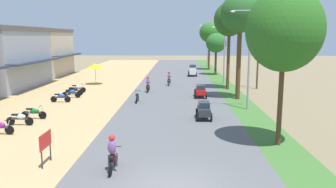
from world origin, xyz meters
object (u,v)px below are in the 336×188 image
at_px(car_sedan_red, 200,90).
at_px(motorbike_ahead_second, 137,96).
at_px(median_tree_fourth, 216,43).
at_px(parked_motorbike_second, 20,118).
at_px(parked_motorbike_fifth, 72,93).
at_px(median_tree_third, 229,20).
at_px(car_hatchback_charcoal, 204,110).
at_px(motorbike_foreground_rider, 113,154).
at_px(car_van_white, 193,70).
at_px(vendor_umbrella, 95,66).
at_px(parked_motorbike_seventh, 77,88).
at_px(parked_motorbike_fourth, 61,97).
at_px(utility_pole_near, 259,47).
at_px(median_tree_second, 240,14).
at_px(median_tree_fifth, 209,33).
at_px(street_signboard, 45,142).
at_px(motorbike_ahead_fourth, 169,79).
at_px(parked_motorbike_sixth, 74,90).
at_px(parked_motorbike_third, 34,112).
at_px(streetlamp_mid, 224,50).
at_px(streetlamp_near, 249,53).
at_px(streetlamp_far, 208,43).
at_px(motorbike_ahead_third, 148,85).
at_px(median_tree_nearest, 284,30).

height_order(car_sedan_red, motorbike_ahead_second, car_sedan_red).
xyz_separation_m(median_tree_fourth, motorbike_ahead_second, (-9.23, -21.45, -4.25)).
distance_m(parked_motorbike_second, parked_motorbike_fifth, 10.00).
bearing_deg(median_tree_third, car_hatchback_charcoal, -104.89).
bearing_deg(parked_motorbike_fifth, motorbike_foreground_rider, -67.03).
bearing_deg(car_van_white, vendor_umbrella, -144.13).
bearing_deg(parked_motorbike_seventh, parked_motorbike_second, -89.44).
distance_m(parked_motorbike_fourth, median_tree_fourth, 27.33).
bearing_deg(car_hatchback_charcoal, parked_motorbike_second, -170.25).
relative_size(parked_motorbike_fifth, median_tree_third, 0.19).
xyz_separation_m(utility_pole_near, car_hatchback_charcoal, (-7.00, -14.30, -3.98)).
bearing_deg(median_tree_second, median_tree_fifth, 90.52).
height_order(parked_motorbike_seventh, street_signboard, street_signboard).
bearing_deg(median_tree_fourth, motorbike_ahead_fourth, -120.85).
relative_size(parked_motorbike_fourth, median_tree_second, 0.19).
height_order(parked_motorbike_second, motorbike_foreground_rider, motorbike_foreground_rider).
xyz_separation_m(parked_motorbike_fourth, median_tree_fourth, (15.99, 21.75, 4.27)).
bearing_deg(median_tree_third, motorbike_ahead_second, -139.69).
distance_m(parked_motorbike_second, median_tree_fourth, 33.83).
bearing_deg(median_tree_fourth, median_tree_fifth, 92.34).
bearing_deg(motorbike_ahead_second, parked_motorbike_sixth, 152.94).
bearing_deg(median_tree_second, parked_motorbike_third, -152.54).
relative_size(streetlamp_mid, car_hatchback_charcoal, 3.52).
relative_size(utility_pole_near, motorbike_ahead_fourth, 5.03).
distance_m(parked_motorbike_second, parked_motorbike_third, 1.74).
bearing_deg(median_tree_fifth, car_sedan_red, -96.73).
relative_size(parked_motorbike_third, median_tree_third, 0.19).
distance_m(parked_motorbike_fourth, car_sedan_red, 12.84).
bearing_deg(car_hatchback_charcoal, vendor_umbrella, 125.10).
distance_m(streetlamp_near, motorbike_ahead_fourth, 14.99).
xyz_separation_m(streetlamp_far, car_hatchback_charcoal, (-3.73, -41.49, -3.90)).
xyz_separation_m(car_van_white, motorbike_foreground_rider, (-4.87, -35.03, -0.17)).
bearing_deg(median_tree_third, motorbike_ahead_third, -164.77).
distance_m(car_sedan_red, motorbike_foreground_rider, 18.61).
xyz_separation_m(vendor_umbrella, median_tree_nearest, (15.44, -22.40, 3.84)).
bearing_deg(parked_motorbike_sixth, parked_motorbike_second, -90.16).
bearing_deg(motorbike_ahead_second, utility_pole_near, 33.80).
bearing_deg(vendor_umbrella, street_signboard, -81.01).
bearing_deg(utility_pole_near, street_signboard, -122.72).
bearing_deg(parked_motorbike_fifth, median_tree_fourth, 51.10).
height_order(parked_motorbike_sixth, parked_motorbike_seventh, same).
height_order(median_tree_fifth, streetlamp_mid, median_tree_fifth).
bearing_deg(median_tree_nearest, motorbike_ahead_second, 128.11).
distance_m(parked_motorbike_fourth, parked_motorbike_seventh, 5.23).
bearing_deg(motorbike_ahead_second, car_hatchback_charcoal, -47.69).
distance_m(median_tree_fourth, median_tree_fifth, 7.98).
bearing_deg(median_tree_fifth, parked_motorbike_seventh, -122.94).
xyz_separation_m(median_tree_nearest, median_tree_fourth, (0.20, 32.96, -1.33)).
distance_m(median_tree_second, motorbike_foreground_rider, 20.35).
bearing_deg(median_tree_nearest, streetlamp_far, 89.84).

